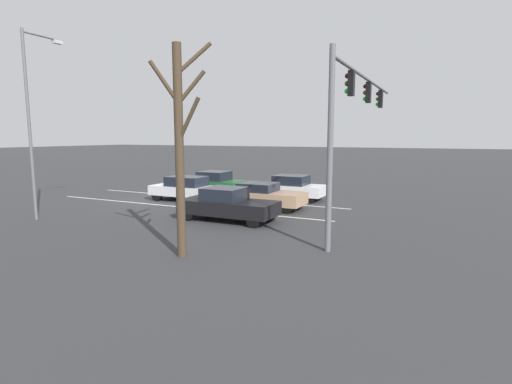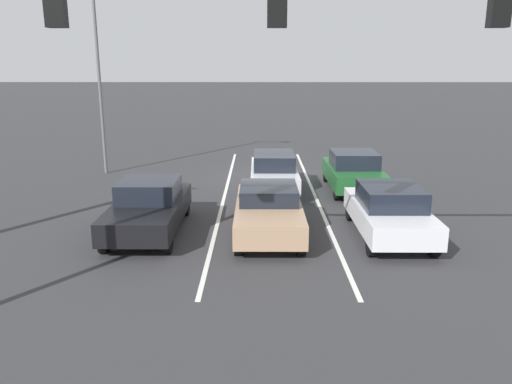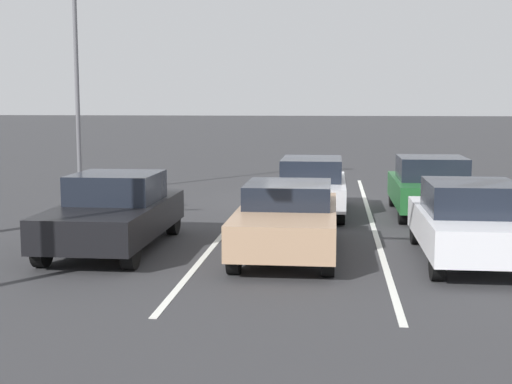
{
  "view_description": "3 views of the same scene",
  "coord_description": "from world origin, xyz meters",
  "px_view_note": "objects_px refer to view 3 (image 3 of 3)",
  "views": [
    {
      "loc": [
        19.49,
        16.2,
        3.9
      ],
      "look_at": [
        1.09,
        7.32,
        1.03
      ],
      "focal_mm": 28.0,
      "sensor_mm": 36.0,
      "label": 1
    },
    {
      "loc": [
        0.45,
        21.23,
        4.85
      ],
      "look_at": [
        0.51,
        7.08,
        1.21
      ],
      "focal_mm": 35.0,
      "sensor_mm": 36.0,
      "label": 2
    },
    {
      "loc": [
        -0.75,
        21.04,
        3.02
      ],
      "look_at": [
        0.69,
        7.85,
        1.31
      ],
      "focal_mm": 50.0,
      "sensor_mm": 36.0,
      "label": 3
    }
  ],
  "objects_px": {
    "car_darkgreen_leftlane_second": "(431,186)",
    "street_lamp_right_shoulder": "(82,38)",
    "car_white_leftlane_front": "(470,221)",
    "car_black_rightlane_front": "(115,212)",
    "car_silver_midlane_second": "(312,185)",
    "car_tan_midlane_front": "(288,218)"
  },
  "relations": [
    {
      "from": "car_silver_midlane_second",
      "to": "street_lamp_right_shoulder",
      "type": "relative_size",
      "value": 0.52
    },
    {
      "from": "car_black_rightlane_front",
      "to": "street_lamp_right_shoulder",
      "type": "height_order",
      "value": "street_lamp_right_shoulder"
    },
    {
      "from": "car_darkgreen_leftlane_second",
      "to": "street_lamp_right_shoulder",
      "type": "height_order",
      "value": "street_lamp_right_shoulder"
    },
    {
      "from": "car_tan_midlane_front",
      "to": "street_lamp_right_shoulder",
      "type": "xyz_separation_m",
      "value": [
        7.06,
        -8.3,
        4.24
      ]
    },
    {
      "from": "street_lamp_right_shoulder",
      "to": "car_white_leftlane_front",
      "type": "bearing_deg",
      "value": 140.61
    },
    {
      "from": "car_silver_midlane_second",
      "to": "street_lamp_right_shoulder",
      "type": "xyz_separation_m",
      "value": [
        7.37,
        -3.19,
        4.18
      ]
    },
    {
      "from": "car_darkgreen_leftlane_second",
      "to": "street_lamp_right_shoulder",
      "type": "distance_m",
      "value": 11.73
    },
    {
      "from": "car_darkgreen_leftlane_second",
      "to": "car_silver_midlane_second",
      "type": "distance_m",
      "value": 3.13
    },
    {
      "from": "car_tan_midlane_front",
      "to": "car_black_rightlane_front",
      "type": "bearing_deg",
      "value": -1.36
    },
    {
      "from": "car_white_leftlane_front",
      "to": "car_darkgreen_leftlane_second",
      "type": "bearing_deg",
      "value": -89.88
    },
    {
      "from": "car_white_leftlane_front",
      "to": "car_darkgreen_leftlane_second",
      "type": "relative_size",
      "value": 1.04
    },
    {
      "from": "car_white_leftlane_front",
      "to": "car_black_rightlane_front",
      "type": "xyz_separation_m",
      "value": [
        6.98,
        -0.42,
        -0.01
      ]
    },
    {
      "from": "car_darkgreen_leftlane_second",
      "to": "car_silver_midlane_second",
      "type": "height_order",
      "value": "car_darkgreen_leftlane_second"
    },
    {
      "from": "car_silver_midlane_second",
      "to": "car_black_rightlane_front",
      "type": "bearing_deg",
      "value": 52.58
    },
    {
      "from": "car_silver_midlane_second",
      "to": "street_lamp_right_shoulder",
      "type": "height_order",
      "value": "street_lamp_right_shoulder"
    },
    {
      "from": "car_darkgreen_leftlane_second",
      "to": "car_black_rightlane_front",
      "type": "bearing_deg",
      "value": 35.96
    },
    {
      "from": "car_tan_midlane_front",
      "to": "car_white_leftlane_front",
      "type": "relative_size",
      "value": 1.09
    },
    {
      "from": "car_tan_midlane_front",
      "to": "car_darkgreen_leftlane_second",
      "type": "bearing_deg",
      "value": -123.77
    },
    {
      "from": "car_white_leftlane_front",
      "to": "car_silver_midlane_second",
      "type": "height_order",
      "value": "car_white_leftlane_front"
    },
    {
      "from": "car_silver_midlane_second",
      "to": "car_darkgreen_leftlane_second",
      "type": "bearing_deg",
      "value": -179.41
    },
    {
      "from": "car_white_leftlane_front",
      "to": "car_darkgreen_leftlane_second",
      "type": "height_order",
      "value": "car_darkgreen_leftlane_second"
    },
    {
      "from": "car_tan_midlane_front",
      "to": "car_darkgreen_leftlane_second",
      "type": "xyz_separation_m",
      "value": [
        -3.44,
        -5.14,
        0.06
      ]
    }
  ]
}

